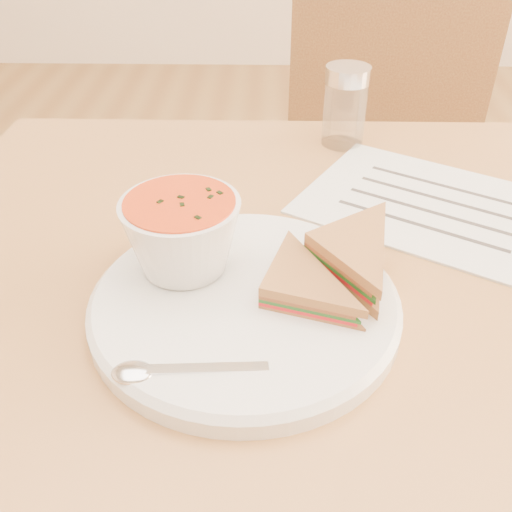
# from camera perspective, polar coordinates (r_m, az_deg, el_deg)

# --- Properties ---
(dining_table) EXTENTS (1.00, 0.70, 0.75)m
(dining_table) POSITION_cam_1_polar(r_m,az_deg,el_deg) (0.90, 7.58, -19.27)
(dining_table) COLOR olive
(dining_table) RESTS_ON floor
(chair_far) EXTENTS (0.49, 0.49, 0.99)m
(chair_far) POSITION_cam_1_polar(r_m,az_deg,el_deg) (1.25, 12.30, 5.62)
(chair_far) COLOR #5B2E1B
(chair_far) RESTS_ON floor
(plate) EXTENTS (0.29, 0.29, 0.02)m
(plate) POSITION_cam_1_polar(r_m,az_deg,el_deg) (0.53, -1.12, -4.90)
(plate) COLOR white
(plate) RESTS_ON dining_table
(soup_bowl) EXTENTS (0.15, 0.15, 0.08)m
(soup_bowl) POSITION_cam_1_polar(r_m,az_deg,el_deg) (0.54, -7.35, 1.78)
(soup_bowl) COLOR white
(soup_bowl) RESTS_ON plate
(sandwich_half_a) EXTENTS (0.12, 0.12, 0.03)m
(sandwich_half_a) POSITION_cam_1_polar(r_m,az_deg,el_deg) (0.50, 0.24, -4.51)
(sandwich_half_a) COLOR #AB703C
(sandwich_half_a) RESTS_ON plate
(sandwich_half_b) EXTENTS (0.15, 0.15, 0.03)m
(sandwich_half_b) POSITION_cam_1_polar(r_m,az_deg,el_deg) (0.55, 4.81, 0.92)
(sandwich_half_b) COLOR #AB703C
(sandwich_half_b) RESTS_ON plate
(spoon) EXTENTS (0.17, 0.05, 0.01)m
(spoon) POSITION_cam_1_polar(r_m,az_deg,el_deg) (0.46, -6.02, -11.25)
(spoon) COLOR silver
(spoon) RESTS_ON plate
(paper_menu) EXTENTS (0.37, 0.34, 0.00)m
(paper_menu) POSITION_cam_1_polar(r_m,az_deg,el_deg) (0.72, 17.36, 4.80)
(paper_menu) COLOR white
(paper_menu) RESTS_ON dining_table
(condiment_shaker) EXTENTS (0.07, 0.07, 0.11)m
(condiment_shaker) POSITION_cam_1_polar(r_m,az_deg,el_deg) (0.84, 8.90, 14.57)
(condiment_shaker) COLOR silver
(condiment_shaker) RESTS_ON dining_table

